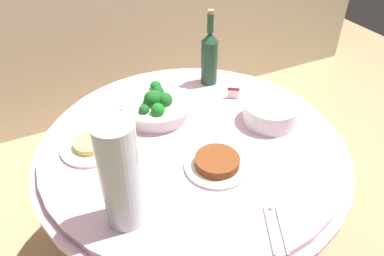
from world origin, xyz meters
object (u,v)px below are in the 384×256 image
object	(u,v)px
plate_stack	(270,113)
decorative_fruit_vase	(121,178)
wine_bottle	(209,56)
food_plate_stir_fry	(217,163)
food_plate_noodles	(91,145)
broccoli_bowl	(157,105)
label_placard_front	(233,92)
serving_tongs	(275,228)

from	to	relation	value
plate_stack	decorative_fruit_vase	bearing A→B (deg)	-162.26
wine_bottle	food_plate_stir_fry	xyz separation A→B (m)	(-0.25, -0.51, -0.11)
plate_stack	food_plate_noodles	world-z (taller)	plate_stack
wine_bottle	broccoli_bowl	bearing A→B (deg)	-155.69
plate_stack	food_plate_stir_fry	bearing A→B (deg)	-156.10
decorative_fruit_vase	food_plate_noodles	xyz separation A→B (m)	(-0.01, 0.36, -0.15)
decorative_fruit_vase	food_plate_stir_fry	bearing A→B (deg)	11.63
wine_bottle	food_plate_noodles	bearing A→B (deg)	-159.09
broccoli_bowl	wine_bottle	distance (m)	0.35
plate_stack	food_plate_noodles	bearing A→B (deg)	167.65
decorative_fruit_vase	food_plate_stir_fry	size ratio (longest dim) A/B	1.55
plate_stack	decorative_fruit_vase	size ratio (longest dim) A/B	0.62
food_plate_stir_fry	label_placard_front	distance (m)	0.44
wine_bottle	plate_stack	bearing A→B (deg)	-79.70
wine_bottle	decorative_fruit_vase	bearing A→B (deg)	-135.07
serving_tongs	food_plate_noodles	world-z (taller)	food_plate_noodles
broccoli_bowl	label_placard_front	distance (m)	0.34
food_plate_noodles	decorative_fruit_vase	bearing A→B (deg)	-87.76
broccoli_bowl	plate_stack	xyz separation A→B (m)	(0.38, -0.24, -0.01)
wine_bottle	food_plate_noodles	world-z (taller)	wine_bottle
serving_tongs	plate_stack	bearing A→B (deg)	56.17
broccoli_bowl	decorative_fruit_vase	bearing A→B (deg)	-121.79
broccoli_bowl	wine_bottle	xyz separation A→B (m)	(0.31, 0.14, 0.08)
plate_stack	wine_bottle	xyz separation A→B (m)	(-0.07, 0.38, 0.09)
broccoli_bowl	food_plate_stir_fry	distance (m)	0.38
serving_tongs	label_placard_front	distance (m)	0.69
wine_bottle	food_plate_noodles	distance (m)	0.65
plate_stack	wine_bottle	distance (m)	0.39
broccoli_bowl	plate_stack	size ratio (longest dim) A/B	1.33
broccoli_bowl	serving_tongs	xyz separation A→B (m)	(0.09, -0.67, -0.04)
wine_bottle	label_placard_front	size ratio (longest dim) A/B	6.11
broccoli_bowl	food_plate_stir_fry	world-z (taller)	broccoli_bowl
broccoli_bowl	serving_tongs	world-z (taller)	broccoli_bowl
broccoli_bowl	decorative_fruit_vase	distance (m)	0.54
broccoli_bowl	serving_tongs	size ratio (longest dim) A/B	1.71
label_placard_front	broccoli_bowl	bearing A→B (deg)	175.66
plate_stack	decorative_fruit_vase	world-z (taller)	decorative_fruit_vase
serving_tongs	food_plate_noodles	distance (m)	0.69
broccoli_bowl	food_plate_noodles	bearing A→B (deg)	-162.92
wine_bottle	food_plate_noodles	size ratio (longest dim) A/B	1.53
plate_stack	serving_tongs	world-z (taller)	plate_stack
wine_bottle	decorative_fruit_vase	distance (m)	0.83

